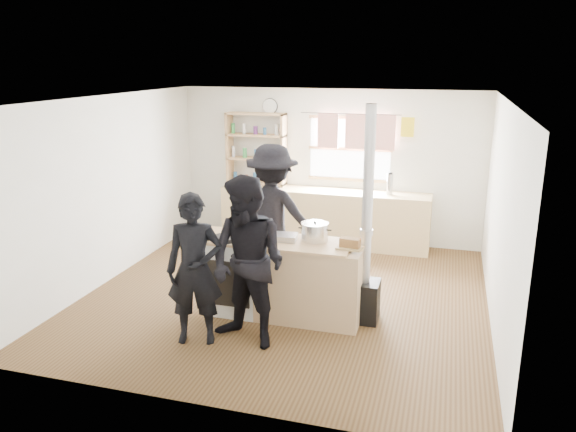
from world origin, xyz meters
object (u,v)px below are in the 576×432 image
at_px(stockpot_stove, 251,227).
at_px(person_near_left, 195,270).
at_px(cooking_island, 285,278).
at_px(roast_tray, 281,237).
at_px(skillet_greens, 224,238).
at_px(stockpot_counter, 315,232).
at_px(flue_heater, 365,267).
at_px(person_far, 272,215).
at_px(bread_board, 350,244).
at_px(thermos, 390,184).
at_px(person_near_right, 248,263).

xyz_separation_m(stockpot_stove, person_near_left, (-0.26, -1.06, -0.19)).
distance_m(cooking_island, roast_tray, 0.51).
height_order(cooking_island, skillet_greens, skillet_greens).
relative_size(roast_tray, stockpot_counter, 1.23).
height_order(skillet_greens, flue_heater, flue_heater).
bearing_deg(person_far, skillet_greens, 78.71).
bearing_deg(person_near_left, skillet_greens, 68.56).
relative_size(roast_tray, bread_board, 1.28).
bearing_deg(cooking_island, stockpot_stove, 157.51).
relative_size(cooking_island, stockpot_stove, 9.66).
bearing_deg(stockpot_stove, person_near_left, -103.66).
xyz_separation_m(roast_tray, stockpot_stove, (-0.42, 0.17, 0.04)).
relative_size(thermos, person_far, 0.17).
bearing_deg(stockpot_stove, skillet_greens, -117.55).
distance_m(flue_heater, person_far, 1.61).
bearing_deg(stockpot_stove, stockpot_counter, -6.19).
bearing_deg(stockpot_stove, person_far, 87.80).
bearing_deg(skillet_greens, stockpot_stove, 62.45).
distance_m(skillet_greens, stockpot_counter, 1.05).
height_order(person_near_right, person_far, person_far).
height_order(flue_heater, person_far, flue_heater).
bearing_deg(bread_board, cooking_island, 175.79).
distance_m(cooking_island, bread_board, 0.93).
bearing_deg(person_near_left, cooking_island, 33.32).
relative_size(cooking_island, skillet_greens, 4.84).
xyz_separation_m(cooking_island, stockpot_stove, (-0.47, 0.20, 0.54)).
xyz_separation_m(flue_heater, person_near_left, (-1.65, -1.00, 0.16)).
relative_size(thermos, bread_board, 1.08).
relative_size(cooking_island, flue_heater, 0.79).
bearing_deg(thermos, skillet_greens, -117.98).
xyz_separation_m(cooking_island, stockpot_counter, (0.33, 0.11, 0.57)).
bearing_deg(person_near_right, stockpot_stove, 125.70).
xyz_separation_m(bread_board, person_near_right, (-0.94, -0.71, -0.07)).
bearing_deg(person_far, person_near_left, 81.09).
bearing_deg(cooking_island, person_near_left, -130.32).
distance_m(skillet_greens, stockpot_stove, 0.43).
distance_m(roast_tray, bread_board, 0.83).
height_order(thermos, cooking_island, thermos).
height_order(skillet_greens, person_far, person_far).
distance_m(thermos, skillet_greens, 3.34).
height_order(thermos, person_near_right, person_near_right).
bearing_deg(stockpot_counter, person_far, 133.29).
relative_size(thermos, stockpot_stove, 1.62).
bearing_deg(cooking_island, stockpot_counter, 18.35).
bearing_deg(roast_tray, bread_board, -5.84).
xyz_separation_m(roast_tray, stockpot_counter, (0.38, 0.08, 0.07)).
height_order(roast_tray, person_near_right, person_near_right).
xyz_separation_m(bread_board, person_far, (-1.22, 0.99, -0.03)).
relative_size(skillet_greens, flue_heater, 0.16).
distance_m(cooking_island, stockpot_stove, 0.74).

